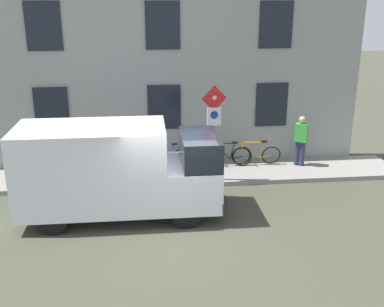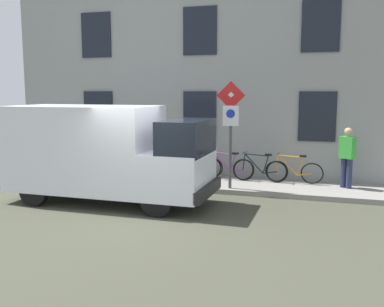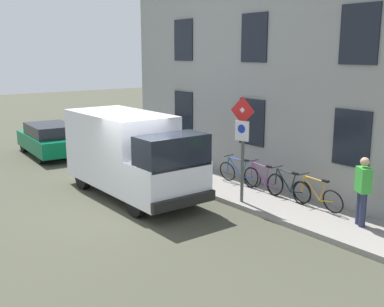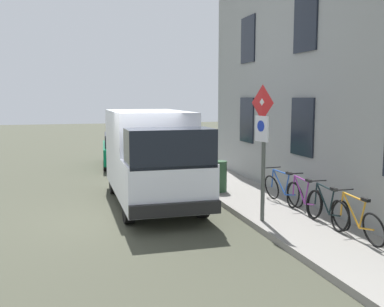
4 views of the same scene
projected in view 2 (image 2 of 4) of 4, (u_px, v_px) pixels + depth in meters
name	position (u px, v px, depth m)	size (l,w,h in m)	color
ground_plane	(148.00, 214.00, 10.35)	(80.00, 80.00, 0.00)	#3F4133
sidewalk_slab	(191.00, 182.00, 13.60)	(2.00, 15.39, 0.14)	gray
building_facade	(203.00, 78.00, 14.42)	(0.75, 13.39, 6.62)	gray
sign_post_stacked	(231.00, 120.00, 12.16)	(0.19, 0.55, 2.89)	#474C47
delivery_van	(105.00, 151.00, 11.29)	(2.02, 5.34, 2.50)	white
bicycle_orange	(294.00, 171.00, 13.07)	(0.46, 1.71, 0.89)	black
bicycle_black	(260.00, 169.00, 13.37)	(0.46, 1.71, 0.89)	black
bicycle_purple	(227.00, 168.00, 13.66)	(0.46, 1.71, 0.89)	black
bicycle_blue	(196.00, 166.00, 13.96)	(0.47, 1.72, 0.89)	black
pedestrian	(347.00, 155.00, 12.39)	(0.43, 0.48, 1.72)	#262B47
litter_bin	(129.00, 166.00, 13.43)	(0.44, 0.44, 0.90)	#2D5133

